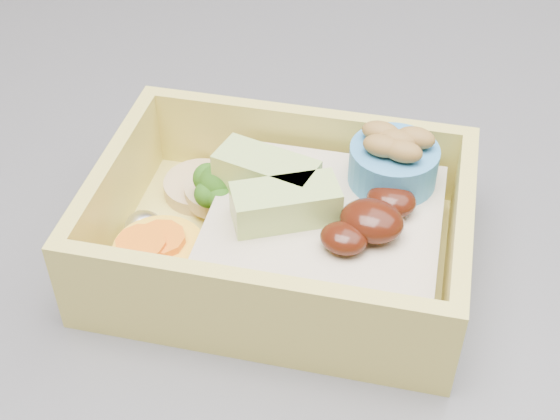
% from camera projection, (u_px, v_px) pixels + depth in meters
% --- Properties ---
extents(bento_box, '(0.21, 0.17, 0.07)m').
position_uv_depth(bento_box, '(292.00, 227.00, 0.41)').
color(bento_box, '#D8C859').
rests_on(bento_box, island).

